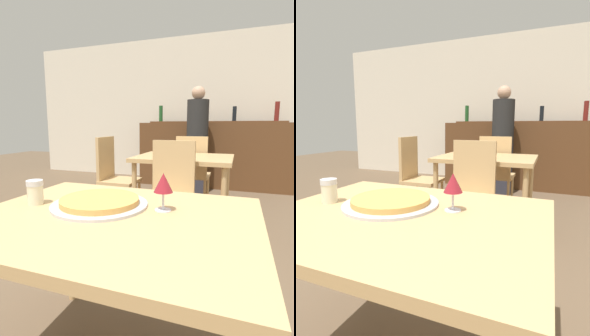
# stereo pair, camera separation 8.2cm
# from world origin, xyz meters

# --- Properties ---
(wall_back) EXTENTS (8.00, 0.05, 2.80)m
(wall_back) POSITION_xyz_m (0.00, 4.43, 1.40)
(wall_back) COLOR silver
(wall_back) RESTS_ON ground_plane
(dining_table_near) EXTENTS (1.12, 0.88, 0.74)m
(dining_table_near) POSITION_xyz_m (0.00, 0.00, 0.67)
(dining_table_near) COLOR tan
(dining_table_near) RESTS_ON ground_plane
(dining_table_far) EXTENTS (0.98, 0.77, 0.78)m
(dining_table_far) POSITION_xyz_m (-0.09, 1.79, 0.68)
(dining_table_far) COLOR tan
(dining_table_far) RESTS_ON ground_plane
(bar_counter) EXTENTS (2.60, 0.56, 1.14)m
(bar_counter) POSITION_xyz_m (0.00, 3.92, 0.57)
(bar_counter) COLOR brown
(bar_counter) RESTS_ON ground_plane
(bar_back_shelf) EXTENTS (2.39, 0.24, 0.35)m
(bar_back_shelf) POSITION_xyz_m (0.01, 4.06, 1.19)
(bar_back_shelf) COLOR brown
(bar_back_shelf) RESTS_ON bar_counter
(chair_far_side_front) EXTENTS (0.40, 0.40, 0.96)m
(chair_far_side_front) POSITION_xyz_m (-0.09, 1.24, 0.55)
(chair_far_side_front) COLOR tan
(chair_far_side_front) RESTS_ON ground_plane
(chair_far_side_back) EXTENTS (0.40, 0.40, 0.96)m
(chair_far_side_back) POSITION_xyz_m (-0.09, 2.34, 0.55)
(chair_far_side_back) COLOR tan
(chair_far_side_back) RESTS_ON ground_plane
(chair_far_side_left) EXTENTS (0.40, 0.40, 0.96)m
(chair_far_side_left) POSITION_xyz_m (-0.91, 1.79, 0.55)
(chair_far_side_left) COLOR tan
(chair_far_side_left) RESTS_ON ground_plane
(pizza_tray) EXTENTS (0.42, 0.42, 0.04)m
(pizza_tray) POSITION_xyz_m (-0.11, 0.08, 0.76)
(pizza_tray) COLOR #B7B7BC
(pizza_tray) RESTS_ON dining_table_near
(cheese_shaker) EXTENTS (0.07, 0.07, 0.11)m
(cheese_shaker) POSITION_xyz_m (-0.39, 0.01, 0.80)
(cheese_shaker) COLOR beige
(cheese_shaker) RESTS_ON dining_table_near
(person_standing) EXTENTS (0.34, 0.34, 1.70)m
(person_standing) POSITION_xyz_m (-0.19, 3.34, 0.92)
(person_standing) COLOR #2D2D38
(person_standing) RESTS_ON ground_plane
(wine_glass) EXTENTS (0.08, 0.08, 0.16)m
(wine_glass) POSITION_xyz_m (0.17, 0.11, 0.86)
(wine_glass) COLOR silver
(wine_glass) RESTS_ON dining_table_near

